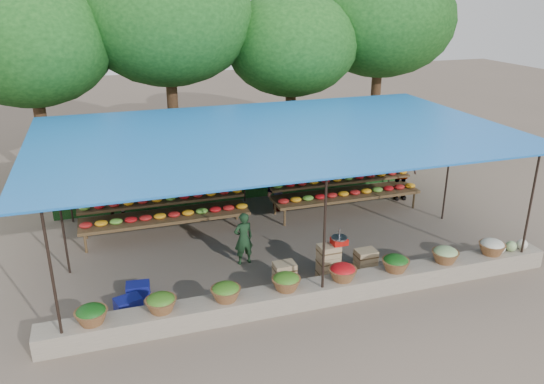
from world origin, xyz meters
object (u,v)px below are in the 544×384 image
object	(u,v)px
weighing_scale	(339,240)
blue_crate_front	(128,305)
vendor_seated	(243,238)
crate_counter	(327,265)
blue_crate_back	(138,290)

from	to	relation	value
weighing_scale	blue_crate_front	xyz separation A→B (m)	(-4.44, -0.01, -0.71)
vendor_seated	blue_crate_front	size ratio (longest dim) A/B	2.56
crate_counter	blue_crate_front	size ratio (longest dim) A/B	4.84
vendor_seated	blue_crate_back	world-z (taller)	vendor_seated
blue_crate_front	blue_crate_back	xyz separation A→B (m)	(0.23, 0.51, -0.01)
vendor_seated	blue_crate_back	distance (m)	2.56
crate_counter	vendor_seated	world-z (taller)	vendor_seated
blue_crate_front	blue_crate_back	world-z (taller)	blue_crate_front
vendor_seated	blue_crate_back	size ratio (longest dim) A/B	2.65
weighing_scale	vendor_seated	world-z (taller)	vendor_seated
crate_counter	weighing_scale	world-z (taller)	weighing_scale
blue_crate_back	crate_counter	bearing A→B (deg)	-1.04
weighing_scale	blue_crate_front	distance (m)	4.50
weighing_scale	crate_counter	bearing A→B (deg)	180.00
blue_crate_front	crate_counter	bearing A→B (deg)	-16.64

